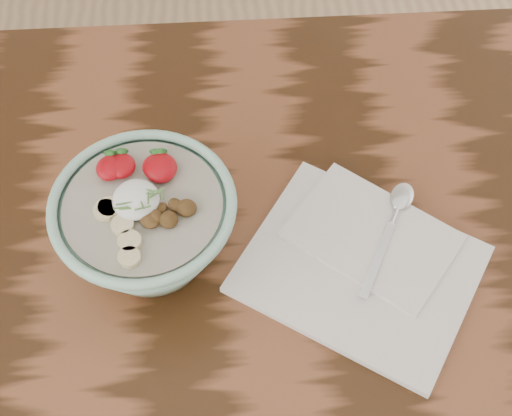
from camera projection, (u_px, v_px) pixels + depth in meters
The scene contains 4 objects.
table at pixel (354, 333), 85.82cm from camera, with size 160.00×90.00×75.00cm.
breakfast_bowl at pixel (147, 225), 75.58cm from camera, with size 19.34×19.34×12.68cm.
napkin at pixel (362, 262), 79.87cm from camera, with size 31.33×29.95×1.51cm.
spoon at pixel (396, 212), 82.06cm from camera, with size 9.01×15.34×0.85cm.
Camera 1 is at (-13.89, -33.46, 145.82)cm, focal length 50.00 mm.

